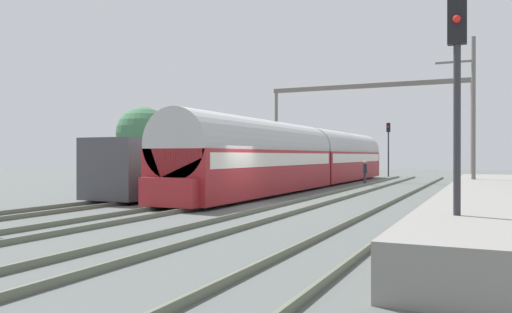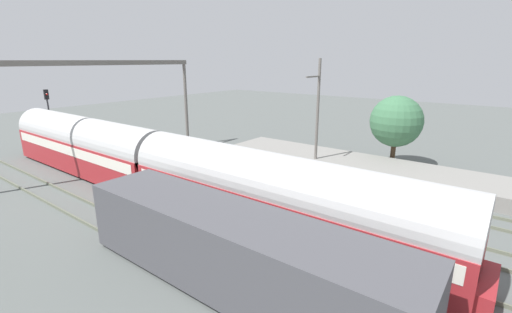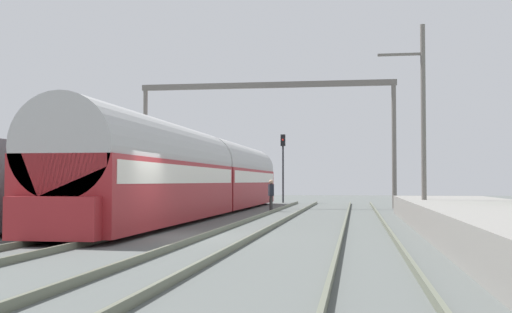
{
  "view_description": "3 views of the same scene",
  "coord_description": "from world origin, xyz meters",
  "px_view_note": "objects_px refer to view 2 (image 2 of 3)",
  "views": [
    {
      "loc": [
        8.96,
        -19.06,
        2.1
      ],
      "look_at": [
        -1.95,
        4.65,
        2.04
      ],
      "focal_mm": 35.64,
      "sensor_mm": 36.0,
      "label": 1
    },
    {
      "loc": [
        -13.98,
        -3.15,
        7.89
      ],
      "look_at": [
        1.42,
        8.62,
        2.52
      ],
      "focal_mm": 24.53,
      "sensor_mm": 36.0,
      "label": 2
    },
    {
      "loc": [
        5.54,
        -18.49,
        1.63
      ],
      "look_at": [
        -0.98,
        23.94,
        3.29
      ],
      "focal_mm": 45.67,
      "sensor_mm": 36.0,
      "label": 3
    }
  ],
  "objects_px": {
    "passenger_train": "(159,165)",
    "catenary_gantry": "(104,88)",
    "railway_signal_far": "(49,111)",
    "freight_car": "(232,251)",
    "person_crossing": "(161,159)"
  },
  "relations": [
    {
      "from": "passenger_train",
      "to": "catenary_gantry",
      "type": "relative_size",
      "value": 2.04
    },
    {
      "from": "railway_signal_far",
      "to": "catenary_gantry",
      "type": "bearing_deg",
      "value": -89.81
    },
    {
      "from": "passenger_train",
      "to": "person_crossing",
      "type": "height_order",
      "value": "passenger_train"
    },
    {
      "from": "freight_car",
      "to": "catenary_gantry",
      "type": "height_order",
      "value": "catenary_gantry"
    },
    {
      "from": "person_crossing",
      "to": "railway_signal_far",
      "type": "bearing_deg",
      "value": -16.44
    },
    {
      "from": "catenary_gantry",
      "to": "passenger_train",
      "type": "bearing_deg",
      "value": -102.92
    },
    {
      "from": "passenger_train",
      "to": "railway_signal_far",
      "type": "height_order",
      "value": "railway_signal_far"
    },
    {
      "from": "freight_car",
      "to": "person_crossing",
      "type": "relative_size",
      "value": 7.51
    },
    {
      "from": "freight_car",
      "to": "catenary_gantry",
      "type": "distance_m",
      "value": 19.07
    },
    {
      "from": "railway_signal_far",
      "to": "catenary_gantry",
      "type": "height_order",
      "value": "catenary_gantry"
    },
    {
      "from": "passenger_train",
      "to": "catenary_gantry",
      "type": "distance_m",
      "value": 9.56
    },
    {
      "from": "railway_signal_far",
      "to": "catenary_gantry",
      "type": "distance_m",
      "value": 10.21
    },
    {
      "from": "person_crossing",
      "to": "railway_signal_far",
      "type": "distance_m",
      "value": 15.02
    },
    {
      "from": "railway_signal_far",
      "to": "catenary_gantry",
      "type": "xyz_separation_m",
      "value": [
        0.03,
        -9.9,
        2.51
      ]
    },
    {
      "from": "passenger_train",
      "to": "railway_signal_far",
      "type": "relative_size",
      "value": 6.21
    }
  ]
}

